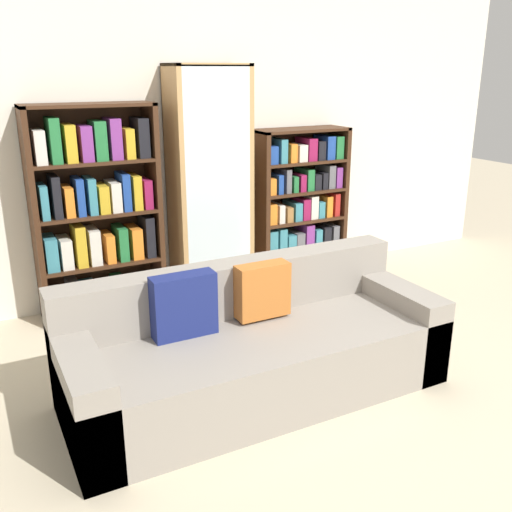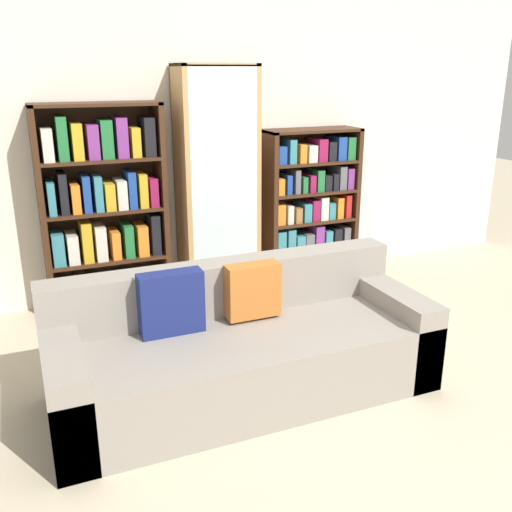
# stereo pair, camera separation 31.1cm
# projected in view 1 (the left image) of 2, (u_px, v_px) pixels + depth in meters

# --- Properties ---
(ground_plane) EXTENTS (16.00, 16.00, 0.00)m
(ground_plane) POSITION_uv_depth(u_px,v_px,m) (391.00, 424.00, 3.08)
(ground_plane) COLOR beige
(wall_back) EXTENTS (6.15, 0.06, 2.70)m
(wall_back) POSITION_uv_depth(u_px,v_px,m) (208.00, 129.00, 4.72)
(wall_back) COLOR silver
(wall_back) RESTS_ON ground
(couch) EXTENTS (2.19, 0.83, 0.76)m
(couch) POSITION_uv_depth(u_px,v_px,m) (254.00, 350.00, 3.32)
(couch) COLOR gray
(couch) RESTS_ON ground
(bookshelf_left) EXTENTS (0.93, 0.32, 1.60)m
(bookshelf_left) POSITION_uv_depth(u_px,v_px,m) (97.00, 216.00, 4.28)
(bookshelf_left) COLOR #3D2314
(bookshelf_left) RESTS_ON ground
(display_cabinet) EXTENTS (0.63, 0.36, 1.87)m
(display_cabinet) POSITION_uv_depth(u_px,v_px,m) (209.00, 184.00, 4.62)
(display_cabinet) COLOR tan
(display_cabinet) RESTS_ON ground
(bookshelf_right) EXTENTS (0.85, 0.32, 1.34)m
(bookshelf_right) POSITION_uv_depth(u_px,v_px,m) (300.00, 207.00, 5.11)
(bookshelf_right) COLOR #3D2314
(bookshelf_right) RESTS_ON ground
(wine_bottle) EXTENTS (0.09, 0.09, 0.39)m
(wine_bottle) POSITION_uv_depth(u_px,v_px,m) (299.00, 298.00, 4.35)
(wine_bottle) COLOR #192333
(wine_bottle) RESTS_ON ground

